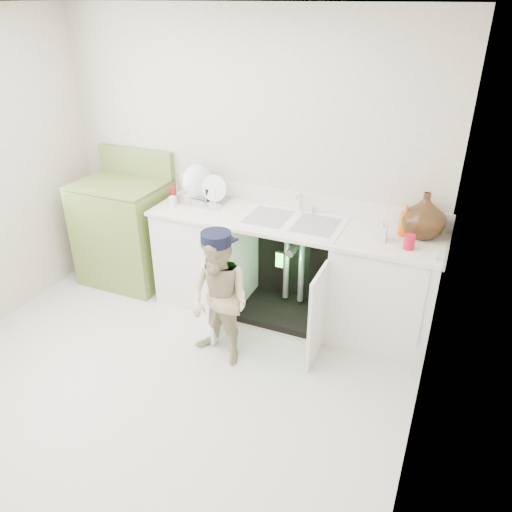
# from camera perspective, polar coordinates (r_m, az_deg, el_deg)

# --- Properties ---
(ground) EXTENTS (3.50, 3.50, 0.00)m
(ground) POSITION_cam_1_polar(r_m,az_deg,el_deg) (3.88, -10.55, -13.82)
(ground) COLOR #B9B3A2
(ground) RESTS_ON ground
(room_shell) EXTENTS (6.00, 5.50, 1.26)m
(room_shell) POSITION_cam_1_polar(r_m,az_deg,el_deg) (3.20, -12.45, 3.21)
(room_shell) COLOR beige
(room_shell) RESTS_ON ground
(counter_run) EXTENTS (2.44, 1.02, 1.25)m
(counter_run) POSITION_cam_1_polar(r_m,az_deg,el_deg) (4.27, 4.43, -1.26)
(counter_run) COLOR silver
(counter_run) RESTS_ON ground
(avocado_stove) EXTENTS (0.81, 0.65, 1.26)m
(avocado_stove) POSITION_cam_1_polar(r_m,az_deg,el_deg) (4.99, -14.66, 2.82)
(avocado_stove) COLOR olive
(avocado_stove) RESTS_ON ground
(repair_worker) EXTENTS (0.64, 0.71, 1.07)m
(repair_worker) POSITION_cam_1_polar(r_m,az_deg,el_deg) (3.72, -4.18, -4.98)
(repair_worker) COLOR #C5BC8D
(repair_worker) RESTS_ON ground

